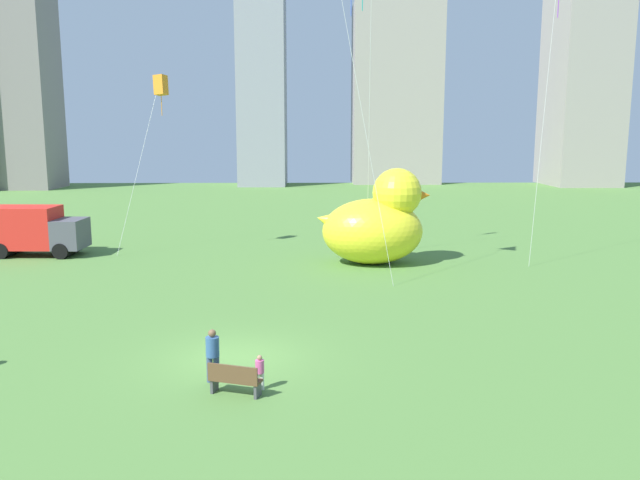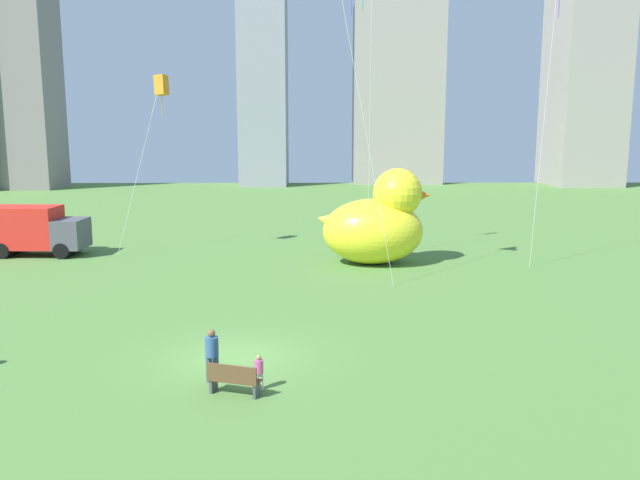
{
  "view_description": "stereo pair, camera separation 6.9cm",
  "coord_description": "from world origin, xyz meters",
  "px_view_note": "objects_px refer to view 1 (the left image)",
  "views": [
    {
      "loc": [
        2.4,
        -19.61,
        7.14
      ],
      "look_at": [
        2.75,
        5.91,
        2.8
      ],
      "focal_mm": 36.12,
      "sensor_mm": 36.0,
      "label": 1
    },
    {
      "loc": [
        2.46,
        -19.61,
        7.14
      ],
      "look_at": [
        2.75,
        5.91,
        2.8
      ],
      "focal_mm": 36.12,
      "sensor_mm": 36.0,
      "label": 2
    }
  ],
  "objects_px": {
    "park_bench": "(234,379)",
    "giant_inflatable_duck": "(376,223)",
    "kite_orange": "(161,86)",
    "person_child": "(260,371)",
    "person_adult": "(213,353)",
    "box_truck": "(33,231)"
  },
  "relations": [
    {
      "from": "box_truck",
      "to": "park_bench",
      "type": "bearing_deg",
      "value": -55.43
    },
    {
      "from": "park_bench",
      "to": "kite_orange",
      "type": "height_order",
      "value": "kite_orange"
    },
    {
      "from": "park_bench",
      "to": "person_adult",
      "type": "xyz_separation_m",
      "value": [
        -0.73,
        0.97,
        0.4
      ]
    },
    {
      "from": "person_child",
      "to": "giant_inflatable_duck",
      "type": "relative_size",
      "value": 0.16
    },
    {
      "from": "park_bench",
      "to": "person_adult",
      "type": "height_order",
      "value": "person_adult"
    },
    {
      "from": "person_child",
      "to": "kite_orange",
      "type": "bearing_deg",
      "value": 109.11
    },
    {
      "from": "person_adult",
      "to": "box_truck",
      "type": "relative_size",
      "value": 0.28
    },
    {
      "from": "person_child",
      "to": "kite_orange",
      "type": "height_order",
      "value": "kite_orange"
    },
    {
      "from": "person_adult",
      "to": "kite_orange",
      "type": "height_order",
      "value": "kite_orange"
    },
    {
      "from": "person_adult",
      "to": "person_child",
      "type": "xyz_separation_m",
      "value": [
        1.39,
        -0.59,
        -0.31
      ]
    },
    {
      "from": "box_truck",
      "to": "kite_orange",
      "type": "xyz_separation_m",
      "value": [
        7.52,
        0.61,
        8.2
      ]
    },
    {
      "from": "park_bench",
      "to": "kite_orange",
      "type": "distance_m",
      "value": 23.66
    },
    {
      "from": "park_bench",
      "to": "giant_inflatable_duck",
      "type": "bearing_deg",
      "value": 72.32
    },
    {
      "from": "box_truck",
      "to": "giant_inflatable_duck",
      "type": "bearing_deg",
      "value": -7.46
    },
    {
      "from": "park_bench",
      "to": "kite_orange",
      "type": "xyz_separation_m",
      "value": [
        -6.43,
        20.84,
        9.17
      ]
    },
    {
      "from": "giant_inflatable_duck",
      "to": "kite_orange",
      "type": "height_order",
      "value": "kite_orange"
    },
    {
      "from": "box_truck",
      "to": "kite_orange",
      "type": "distance_m",
      "value": 11.14
    },
    {
      "from": "kite_orange",
      "to": "giant_inflatable_duck",
      "type": "bearing_deg",
      "value": -14.73
    },
    {
      "from": "person_child",
      "to": "giant_inflatable_duck",
      "type": "bearing_deg",
      "value": 73.97
    },
    {
      "from": "park_bench",
      "to": "giant_inflatable_duck",
      "type": "distance_m",
      "value": 18.63
    },
    {
      "from": "giant_inflatable_duck",
      "to": "box_truck",
      "type": "distance_m",
      "value": 19.76
    },
    {
      "from": "person_child",
      "to": "kite_orange",
      "type": "xyz_separation_m",
      "value": [
        -7.09,
        20.46,
        9.08
      ]
    }
  ]
}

